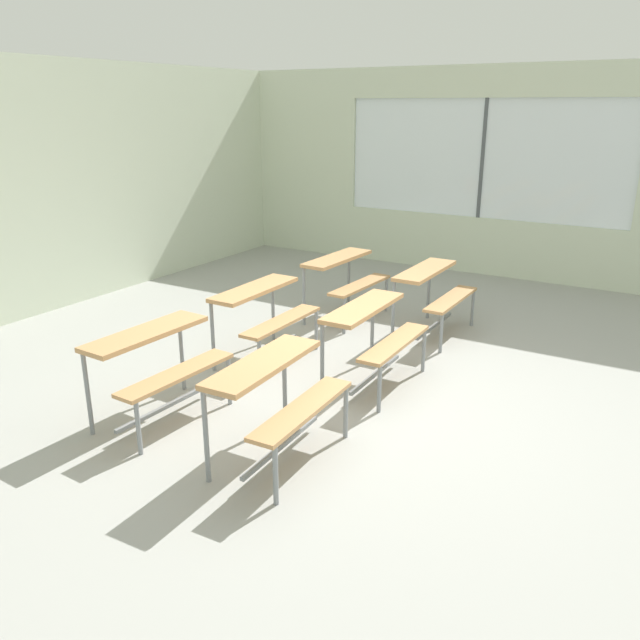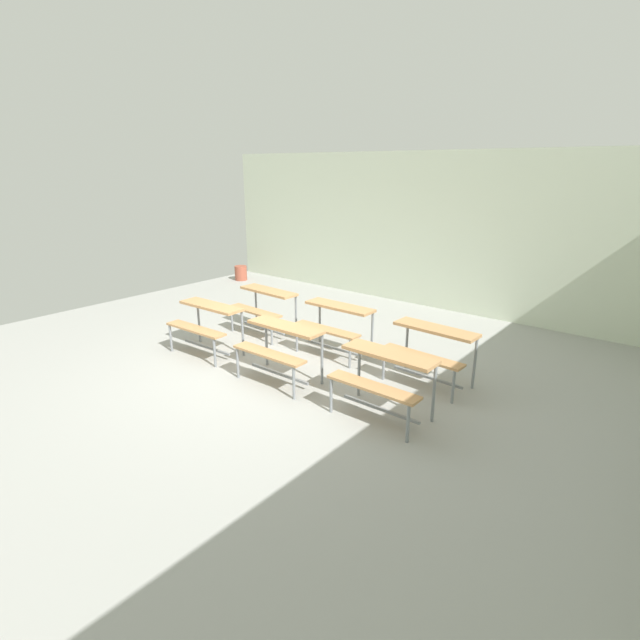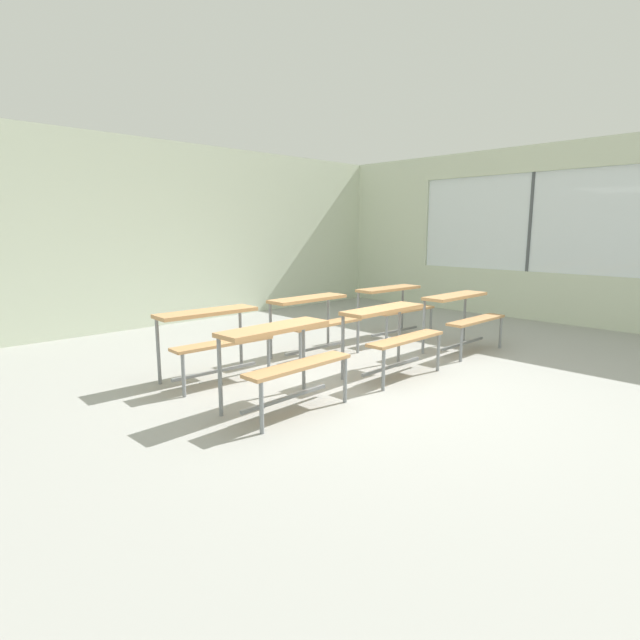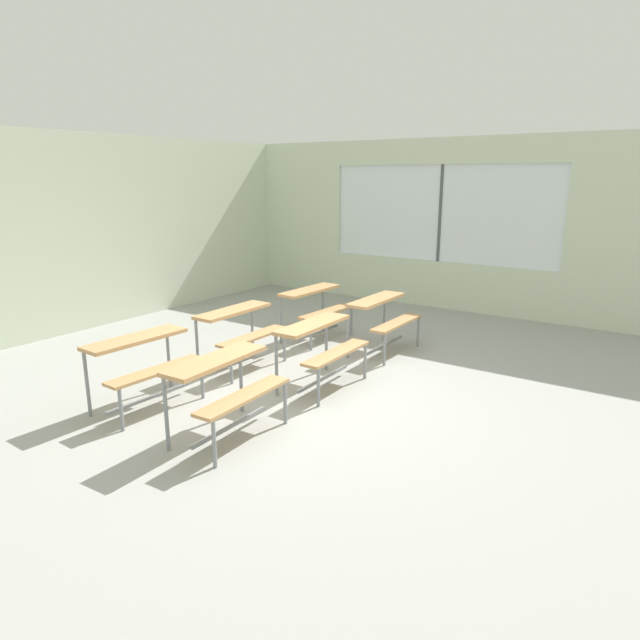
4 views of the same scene
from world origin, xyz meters
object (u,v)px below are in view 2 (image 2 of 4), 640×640
Objects in this scene: desk_bench_r0c0 at (206,318)px; desk_bench_r0c2 at (384,370)px; desk_bench_r1c0 at (264,301)px; desk_bench_r1c1 at (335,318)px; desk_bench_r0c1 at (280,340)px; trash_bin at (241,273)px; desk_bench_r1c2 at (431,343)px.

desk_bench_r0c0 is 1.02× the size of desk_bench_r0c2.
desk_bench_r1c0 is 1.02× the size of desk_bench_r1c1.
desk_bench_r1c1 is (-1.58, 1.17, 0.00)m from desk_bench_r0c2.
desk_bench_r1c0 is at bearing 86.86° from desk_bench_r0c0.
desk_bench_r0c1 is 1.20m from desk_bench_r1c1.
desk_bench_r0c2 and desk_bench_r1c1 have the same top height.
desk_bench_r1c1 is at bearing -26.75° from trash_bin.
desk_bench_r1c1 is (1.48, 0.02, 0.00)m from desk_bench_r1c0.
desk_bench_r0c0 and desk_bench_r0c1 have the same top height.
desk_bench_r0c1 is (1.53, -0.01, 0.00)m from desk_bench_r0c0.
desk_bench_r1c1 is 0.98× the size of desk_bench_r1c2.
desk_bench_r1c2 is (3.06, -0.04, 0.00)m from desk_bench_r1c0.
desk_bench_r0c1 reaches higher than trash_bin.
desk_bench_r0c1 is 0.98× the size of desk_bench_r1c0.
desk_bench_r0c2 is at bearing 0.49° from desk_bench_r0c1.
desk_bench_r1c0 is (0.02, 1.18, 0.00)m from desk_bench_r0c0.
desk_bench_r0c2 is (1.55, 0.03, 0.00)m from desk_bench_r0c1.
desk_bench_r1c2 is at bearing 35.74° from desk_bench_r0c1.
desk_bench_r0c1 and desk_bench_r1c0 have the same top height.
desk_bench_r1c2 is at bearing 18.22° from desk_bench_r0c0.
desk_bench_r0c1 is at bearing -2.45° from desk_bench_r0c0.
desk_bench_r1c0 is at bearing 159.71° from desk_bench_r0c2.
desk_bench_r1c2 is (0.00, 1.12, 0.00)m from desk_bench_r0c2.
desk_bench_r0c0 and desk_bench_r1c0 have the same top height.
desk_bench_r0c0 is at bearing -141.37° from desk_bench_r1c1.
desk_bench_r1c1 is at bearing 90.31° from desk_bench_r0c1.
desk_bench_r1c2 is (3.09, 1.14, 0.00)m from desk_bench_r0c0.
desk_bench_r1c0 is at bearing -36.24° from trash_bin.
desk_bench_r0c0 is 1.18m from desk_bench_r1c0.
trash_bin is at bearing 153.53° from desk_bench_r1c1.
desk_bench_r1c1 is at bearing 3.12° from desk_bench_r1c0.
desk_bench_r1c1 is (-0.02, 1.20, 0.00)m from desk_bench_r0c1.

